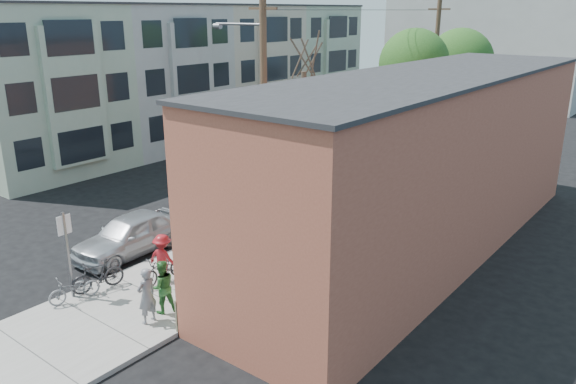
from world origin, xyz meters
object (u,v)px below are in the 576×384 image
Objects in this scene: sign_post at (67,247)px; parking_meter_near at (223,212)px; parked_bike_a at (98,275)px; parking_meter_far at (324,174)px; car_1 at (221,197)px; patron_grey at (147,296)px; tree_leafy_far at (460,62)px; car_2 at (305,170)px; car_0 at (130,234)px; patio_chair_a at (243,275)px; cyclist at (163,258)px; bus at (406,106)px; utility_pole_near at (263,95)px; patio_chair_b at (213,289)px; parked_bike_b at (74,289)px; patron_green at (162,287)px; tree_leafy_mid at (414,64)px; car_3 at (363,148)px; tree_bare at (303,140)px.

parking_meter_near is (-0.10, 6.78, -0.85)m from sign_post.
parked_bike_a is (0.26, 0.76, -1.18)m from sign_post.
car_1 reaches higher than parking_meter_far.
sign_post reaches higher than patron_grey.
parking_meter_near is at bearing -91.43° from tree_leafy_far.
car_2 reaches higher than car_1.
car_1 is at bearing 91.21° from car_0.
cyclist reaches higher than patio_chair_a.
parked_bike_a is 32.44m from bus.
tree_leafy_far reaches higher than bus.
patio_chair_b is (3.66, -6.70, -4.82)m from utility_pole_near.
parked_bike_b is (-2.77, -0.60, -0.43)m from patron_grey.
patron_grey reaches higher than patron_green.
tree_leafy_mid is at bearing 86.12° from parking_meter_far.
patio_chair_a is 2.76m from patron_green.
tree_leafy_far reaches higher than patio_chair_a.
patron_grey reaches higher than car_3.
utility_pole_near is 6.13× the size of patron_green.
tree_leafy_far reaches higher than parking_meter_near.
patio_chair_a is at bearing 70.93° from patio_chair_b.
car_2 is at bearing 98.87° from patio_chair_b.
utility_pole_near is 1.72× the size of car_2.
tree_leafy_mid reaches higher than car_3.
tree_leafy_far reaches higher than car_1.
patio_chair_b is at bearing -48.53° from parking_meter_near.
patio_chair_b is at bearing -70.43° from car_3.
patron_grey reaches higher than car_2.
car_3 is (-2.06, 19.75, 0.11)m from parked_bike_a.
patio_chair_a is (3.89, -10.15, -0.39)m from parking_meter_far.
car_2 is at bearing 81.59° from car_1.
tree_leafy_far is at bearing 103.07° from parked_bike_b.
parking_meter_far is at bearing -72.96° from car_3.
sign_post is at bearing -83.43° from bus.
car_0 is (-1.86, 3.48, 0.21)m from parked_bike_b.
car_1 is (-1.94, 8.53, -1.04)m from sign_post.
car_2 is at bearing 112.57° from parked_bike_a.
bus is at bearing 107.75° from car_3.
patron_grey is 33.28m from bus.
parking_meter_near is at bearing -153.60° from patron_grey.
sign_post is 20.61m from car_3.
patio_chair_a is at bearing 44.64° from sign_post.
patio_chair_b is 1.58m from patron_green.
car_2 is at bearing -104.63° from tree_leafy_mid.
parking_meter_far is 5.68m from car_1.
tree_bare reaches higher than patio_chair_b.
parked_bike_b is (0.41, -6.89, -0.42)m from parking_meter_near.
patron_green is at bearing -83.17° from tree_leafy_mid.
car_1 is (-5.64, 6.04, 0.20)m from patio_chair_b.
car_3 is at bearing -77.15° from bus.
utility_pole_near reaches higher than patio_chair_b.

